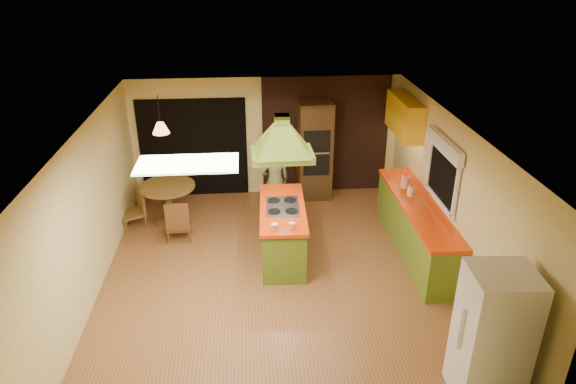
{
  "coord_description": "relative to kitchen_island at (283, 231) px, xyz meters",
  "views": [
    {
      "loc": [
        -0.38,
        -6.89,
        4.77
      ],
      "look_at": [
        0.25,
        0.74,
        1.15
      ],
      "focal_mm": 32.0,
      "sensor_mm": 36.0,
      "label": 1
    }
  ],
  "objects": [
    {
      "name": "pendant_lamp",
      "position": [
        -2.07,
        1.37,
        1.43
      ],
      "size": [
        0.39,
        0.39,
        0.2
      ],
      "primitive_type": "cone",
      "rotation": [
        0.0,
        0.0,
        -0.3
      ],
      "color": "#FF9E3F",
      "rests_on": "ceiling_plane"
    },
    {
      "name": "fluor_panel",
      "position": [
        -1.25,
        -1.84,
        2.01
      ],
      "size": [
        1.2,
        0.6,
        0.03
      ],
      "primitive_type": "cube",
      "color": "white",
      "rests_on": "ceiling_plane"
    },
    {
      "name": "kitchen_island",
      "position": [
        0.0,
        0.0,
        0.0
      ],
      "size": [
        0.82,
        1.88,
        0.94
      ],
      "rotation": [
        0.0,
        0.0,
        -0.04
      ],
      "color": "#58701C",
      "rests_on": "ground"
    },
    {
      "name": "brick_panel",
      "position": [
        1.1,
        2.59,
        0.78
      ],
      "size": [
        2.64,
        0.03,
        2.5
      ],
      "primitive_type": "cube",
      "color": "#381E14",
      "rests_on": "ground"
    },
    {
      "name": "chair_near",
      "position": [
        -1.82,
        0.72,
        -0.07
      ],
      "size": [
        0.45,
        0.45,
        0.79
      ],
      "primitive_type": null,
      "rotation": [
        0.0,
        0.0,
        3.17
      ],
      "color": "brown",
      "rests_on": "ground"
    },
    {
      "name": "canister_large",
      "position": [
        2.25,
        0.61,
        0.55
      ],
      "size": [
        0.15,
        0.15,
        0.21
      ],
      "primitive_type": "cylinder",
      "rotation": [
        0.0,
        0.0,
        0.08
      ],
      "color": "beige",
      "rests_on": "right_counter"
    },
    {
      "name": "refrigerator",
      "position": [
        2.11,
        -3.26,
        0.39
      ],
      "size": [
        0.74,
        0.71,
        1.71
      ],
      "primitive_type": "cube",
      "rotation": [
        0.0,
        0.0,
        -0.06
      ],
      "color": "white",
      "rests_on": "ground"
    },
    {
      "name": "nook_opening",
      "position": [
        -1.65,
        2.59,
        0.58
      ],
      "size": [
        2.2,
        0.03,
        2.1
      ],
      "primitive_type": "cube",
      "color": "black",
      "rests_on": "ground"
    },
    {
      "name": "ground",
      "position": [
        -0.15,
        -0.64,
        -0.47
      ],
      "size": [
        6.5,
        6.5,
        0.0
      ],
      "primitive_type": "plane",
      "color": "brown",
      "rests_on": "ground"
    },
    {
      "name": "man",
      "position": [
        -0.05,
        1.28,
        0.35
      ],
      "size": [
        0.7,
        0.58,
        1.63
      ],
      "primitive_type": "imported",
      "rotation": [
        0.0,
        0.0,
        3.52
      ],
      "color": "#565D31",
      "rests_on": "ground"
    },
    {
      "name": "range_hood",
      "position": [
        -0.0,
        -0.0,
        1.78
      ],
      "size": [
        0.98,
        0.72,
        0.79
      ],
      "rotation": [
        0.0,
        0.0,
        0.02
      ],
      "color": "olive",
      "rests_on": "ceiling_plane"
    },
    {
      "name": "canister_small",
      "position": [
        2.25,
        0.27,
        0.53
      ],
      "size": [
        0.14,
        0.14,
        0.17
      ],
      "primitive_type": "cylinder",
      "rotation": [
        0.0,
        0.0,
        0.12
      ],
      "color": "#FFECCD",
      "rests_on": "right_counter"
    },
    {
      "name": "upper_cabinets",
      "position": [
        2.42,
        1.56,
        1.48
      ],
      "size": [
        0.34,
        1.4,
        0.7
      ],
      "primitive_type": "cube",
      "color": "yellow",
      "rests_on": "room_walls"
    },
    {
      "name": "dining_table",
      "position": [
        -2.07,
        1.37,
        0.07
      ],
      "size": [
        1.04,
        1.04,
        0.77
      ],
      "rotation": [
        0.0,
        0.0,
        0.21
      ],
      "color": "brown",
      "rests_on": "ground"
    },
    {
      "name": "ceiling_plane",
      "position": [
        -0.15,
        -0.64,
        2.03
      ],
      "size": [
        6.5,
        6.5,
        0.0
      ],
      "primitive_type": "plane",
      "rotation": [
        3.14,
        0.0,
        0.0
      ],
      "color": "silver",
      "rests_on": "room_walls"
    },
    {
      "name": "window_right",
      "position": [
        2.54,
        -0.24,
        1.3
      ],
      "size": [
        0.12,
        1.35,
        1.06
      ],
      "color": "black",
      "rests_on": "room_walls"
    },
    {
      "name": "wall_oven",
      "position": [
        0.84,
        2.3,
        0.56
      ],
      "size": [
        0.7,
        0.62,
        2.06
      ],
      "rotation": [
        0.0,
        0.0,
        0.03
      ],
      "color": "#4B3118",
      "rests_on": "ground"
    },
    {
      "name": "right_counter",
      "position": [
        2.3,
        -0.04,
        -0.01
      ],
      "size": [
        0.62,
        3.05,
        0.92
      ],
      "color": "olive",
      "rests_on": "ground"
    },
    {
      "name": "canister_medium",
      "position": [
        2.25,
        0.65,
        0.55
      ],
      "size": [
        0.18,
        0.18,
        0.19
      ],
      "primitive_type": "cylinder",
      "rotation": [
        0.0,
        0.0,
        -0.36
      ],
      "color": "beige",
      "rests_on": "right_counter"
    },
    {
      "name": "room_walls",
      "position": [
        -0.15,
        -0.64,
        0.78
      ],
      "size": [
        5.5,
        6.5,
        6.5
      ],
      "color": "beige",
      "rests_on": "ground"
    },
    {
      "name": "chair_left",
      "position": [
        -2.77,
        1.27,
        -0.07
      ],
      "size": [
        0.59,
        0.59,
        0.8
      ],
      "primitive_type": null,
      "rotation": [
        0.0,
        0.0,
        -1.09
      ],
      "color": "brown",
      "rests_on": "ground"
    }
  ]
}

